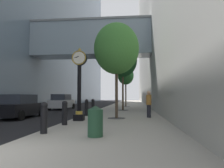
{
  "coord_description": "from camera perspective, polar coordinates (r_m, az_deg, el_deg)",
  "views": [
    {
      "loc": [
        3.69,
        -4.55,
        1.5
      ],
      "look_at": [
        0.84,
        23.46,
        3.12
      ],
      "focal_mm": 34.43,
      "sensor_mm": 36.0,
      "label": 1
    }
  ],
  "objects": [
    {
      "name": "ground_plane",
      "position": [
        31.8,
        -0.86,
        -5.99
      ],
      "size": [
        110.0,
        110.0,
        0.0
      ],
      "primitive_type": "plane",
      "color": "black",
      "rests_on": "ground"
    },
    {
      "name": "sidewalk_right",
      "position": [
        34.59,
        4.35,
        -5.65
      ],
      "size": [
        5.59,
        80.0,
        0.14
      ],
      "primitive_type": "cube",
      "color": "#9E998E",
      "rests_on": "ground"
    },
    {
      "name": "street_clock",
      "position": [
        12.34,
        -8.69,
        0.89
      ],
      "size": [
        0.84,
        0.55,
        4.12
      ],
      "color": "black",
      "rests_on": "sidewalk_right"
    },
    {
      "name": "bollard_nearest",
      "position": [
        8.36,
        -17.62,
        -8.32
      ],
      "size": [
        0.27,
        0.27,
        1.16
      ],
      "color": "black",
      "rests_on": "sidewalk_right"
    },
    {
      "name": "bollard_second",
      "position": [
        10.58,
        -12.45,
        -7.3
      ],
      "size": [
        0.27,
        0.27,
        1.16
      ],
      "color": "black",
      "rests_on": "sidewalk_right"
    },
    {
      "name": "bollard_fourth",
      "position": [
        15.17,
        -6.78,
        -6.12
      ],
      "size": [
        0.27,
        0.27,
        1.16
      ],
      "color": "black",
      "rests_on": "sidewalk_right"
    },
    {
      "name": "bollard_fifth",
      "position": [
        17.49,
        -5.07,
        -5.75
      ],
      "size": [
        0.27,
        0.27,
        1.16
      ],
      "color": "black",
      "rests_on": "sidewalk_right"
    },
    {
      "name": "street_tree_near",
      "position": [
        13.73,
        1.19,
        9.33
      ],
      "size": [
        2.84,
        2.84,
        6.01
      ],
      "color": "#333335",
      "rests_on": "sidewalk_right"
    },
    {
      "name": "street_tree_mid_near",
      "position": [
        21.49,
        2.88,
        6.21
      ],
      "size": [
        2.83,
        2.83,
        6.56
      ],
      "color": "#333335",
      "rests_on": "sidewalk_right"
    },
    {
      "name": "street_tree_mid_far",
      "position": [
        29.14,
        3.67,
        2.19
      ],
      "size": [
        2.15,
        2.15,
        5.41
      ],
      "color": "#333335",
      "rests_on": "sidewalk_right"
    },
    {
      "name": "trash_bin",
      "position": [
        7.39,
        -4.44,
        -9.67
      ],
      "size": [
        0.53,
        0.53,
        1.05
      ],
      "color": "#234C33",
      "rests_on": "sidewalk_right"
    },
    {
      "name": "pedestrian_walking",
      "position": [
        14.13,
        9.74,
        -5.08
      ],
      "size": [
        0.48,
        0.48,
        1.71
      ],
      "color": "#23232D",
      "rests_on": "sidewalk_right"
    },
    {
      "name": "car_silver_near",
      "position": [
        25.3,
        -13.2,
        -4.71
      ],
      "size": [
        2.14,
        4.11,
        1.74
      ],
      "color": "#B7BABF",
      "rests_on": "ground"
    },
    {
      "name": "car_black_mid",
      "position": [
        16.24,
        -23.24,
        -5.52
      ],
      "size": [
        1.97,
        4.42,
        1.63
      ],
      "color": "black",
      "rests_on": "ground"
    }
  ]
}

